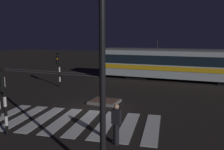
{
  "coord_description": "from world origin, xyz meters",
  "views": [
    {
      "loc": [
        6.3,
        -12.37,
        4.32
      ],
      "look_at": [
        -0.64,
        4.74,
        1.4
      ],
      "focal_mm": 37.55,
      "sensor_mm": 36.0,
      "label": 1
    }
  ],
  "objects_px": {
    "traffic_light_corner_far_left": "(59,64)",
    "tram": "(181,64)",
    "street_lamp_near_kerb": "(98,29)",
    "pedestrian_waiting_at_kerb": "(116,124)",
    "traffic_light_kerb_mid_left": "(2,91)"
  },
  "relations": [
    {
      "from": "traffic_light_kerb_mid_left",
      "to": "traffic_light_corner_far_left",
      "type": "height_order",
      "value": "traffic_light_corner_far_left"
    },
    {
      "from": "traffic_light_kerb_mid_left",
      "to": "pedestrian_waiting_at_kerb",
      "type": "distance_m",
      "value": 5.15
    },
    {
      "from": "traffic_light_kerb_mid_left",
      "to": "tram",
      "type": "relative_size",
      "value": 0.19
    },
    {
      "from": "street_lamp_near_kerb",
      "to": "tram",
      "type": "height_order",
      "value": "street_lamp_near_kerb"
    },
    {
      "from": "traffic_light_kerb_mid_left",
      "to": "tram",
      "type": "height_order",
      "value": "tram"
    },
    {
      "from": "tram",
      "to": "pedestrian_waiting_at_kerb",
      "type": "xyz_separation_m",
      "value": [
        -0.9,
        -15.86,
        -0.87
      ]
    },
    {
      "from": "traffic_light_corner_far_left",
      "to": "street_lamp_near_kerb",
      "type": "xyz_separation_m",
      "value": [
        9.39,
        -11.54,
        2.51
      ]
    },
    {
      "from": "street_lamp_near_kerb",
      "to": "tram",
      "type": "relative_size",
      "value": 0.43
    },
    {
      "from": "street_lamp_near_kerb",
      "to": "pedestrian_waiting_at_kerb",
      "type": "bearing_deg",
      "value": 100.8
    },
    {
      "from": "street_lamp_near_kerb",
      "to": "traffic_light_corner_far_left",
      "type": "bearing_deg",
      "value": 129.14
    },
    {
      "from": "traffic_light_kerb_mid_left",
      "to": "tram",
      "type": "distance_m",
      "value": 17.89
    },
    {
      "from": "traffic_light_corner_far_left",
      "to": "tram",
      "type": "bearing_deg",
      "value": 35.72
    },
    {
      "from": "traffic_light_kerb_mid_left",
      "to": "traffic_light_corner_far_left",
      "type": "relative_size",
      "value": 0.99
    },
    {
      "from": "traffic_light_corner_far_left",
      "to": "tram",
      "type": "height_order",
      "value": "tram"
    },
    {
      "from": "pedestrian_waiting_at_kerb",
      "to": "traffic_light_kerb_mid_left",
      "type": "bearing_deg",
      "value": -167.79
    }
  ]
}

